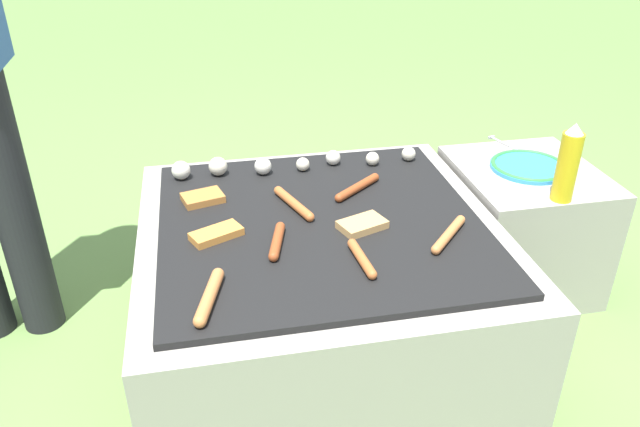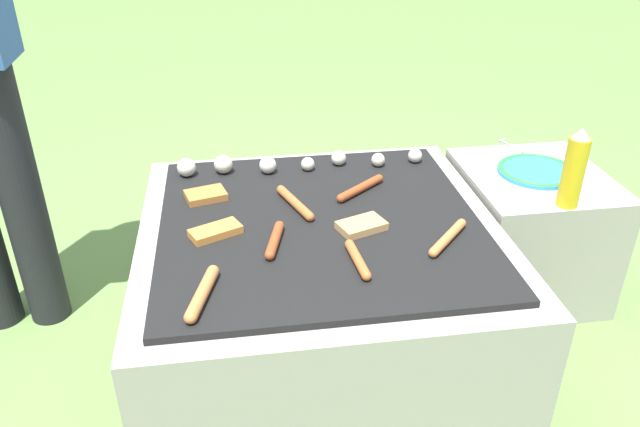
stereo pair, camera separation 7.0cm
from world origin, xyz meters
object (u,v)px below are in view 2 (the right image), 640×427
(plate_colorful, at_px, (537,171))
(condiment_bottle, at_px, (574,169))
(sausage_front_center, at_px, (448,237))
(fork_utensil, at_px, (520,150))

(plate_colorful, bearing_deg, condiment_bottle, -92.66)
(sausage_front_center, distance_m, condiment_bottle, 0.42)
(sausage_front_center, xyz_separation_m, fork_utensil, (0.41, 0.50, -0.01))
(sausage_front_center, height_order, condiment_bottle, condiment_bottle)
(condiment_bottle, distance_m, fork_utensil, 0.39)
(condiment_bottle, bearing_deg, fork_utensil, 85.35)
(fork_utensil, bearing_deg, condiment_bottle, -94.65)
(sausage_front_center, distance_m, fork_utensil, 0.65)
(sausage_front_center, height_order, plate_colorful, sausage_front_center)
(plate_colorful, bearing_deg, fork_utensil, 82.96)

